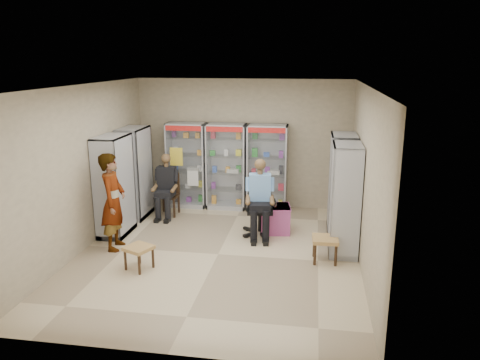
% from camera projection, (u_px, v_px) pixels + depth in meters
% --- Properties ---
extents(floor, '(6.00, 6.00, 0.00)m').
position_uv_depth(floor, '(218.00, 254.00, 8.49)').
color(floor, '#C6B089').
rests_on(floor, ground).
extents(room_shell, '(5.02, 6.02, 3.01)m').
position_uv_depth(room_shell, '(217.00, 148.00, 7.99)').
color(room_shell, tan).
rests_on(room_shell, ground).
extents(cabinet_back_left, '(0.90, 0.50, 2.00)m').
position_uv_depth(cabinet_back_left, '(187.00, 165.00, 11.04)').
color(cabinet_back_left, silver).
rests_on(cabinet_back_left, floor).
extents(cabinet_back_mid, '(0.90, 0.50, 2.00)m').
position_uv_depth(cabinet_back_mid, '(227.00, 167.00, 10.90)').
color(cabinet_back_mid, '#AAABB1').
rests_on(cabinet_back_mid, floor).
extents(cabinet_back_right, '(0.90, 0.50, 2.00)m').
position_uv_depth(cabinet_back_right, '(267.00, 168.00, 10.75)').
color(cabinet_back_right, '#B3B7BB').
rests_on(cabinet_back_right, floor).
extents(cabinet_right_far, '(0.90, 0.50, 2.00)m').
position_uv_depth(cabinet_right_far, '(342.00, 183.00, 9.42)').
color(cabinet_right_far, '#9D9FA4').
rests_on(cabinet_right_far, floor).
extents(cabinet_right_near, '(0.90, 0.50, 2.00)m').
position_uv_depth(cabinet_right_near, '(345.00, 199.00, 8.37)').
color(cabinet_right_near, '#B5B7BD').
rests_on(cabinet_right_near, floor).
extents(cabinet_left_far, '(0.90, 0.50, 2.00)m').
position_uv_depth(cabinet_left_far, '(135.00, 173.00, 10.29)').
color(cabinet_left_far, '#A0A2A7').
rests_on(cabinet_left_far, floor).
extents(cabinet_left_near, '(0.90, 0.50, 2.00)m').
position_uv_depth(cabinet_left_near, '(114.00, 186.00, 9.24)').
color(cabinet_left_near, '#B3B7BB').
rests_on(cabinet_left_near, floor).
extents(wooden_chair, '(0.42, 0.42, 0.94)m').
position_uv_depth(wooden_chair, '(168.00, 195.00, 10.52)').
color(wooden_chair, black).
rests_on(wooden_chair, floor).
extents(seated_customer, '(0.44, 0.60, 1.34)m').
position_uv_depth(seated_customer, '(167.00, 187.00, 10.42)').
color(seated_customer, black).
rests_on(seated_customer, floor).
extents(office_chair, '(0.71, 0.71, 1.16)m').
position_uv_depth(office_chair, '(260.00, 207.00, 9.31)').
color(office_chair, black).
rests_on(office_chair, floor).
extents(seated_shopkeeper, '(0.57, 0.73, 1.47)m').
position_uv_depth(seated_shopkeeper, '(260.00, 200.00, 9.22)').
color(seated_shopkeeper, '#698BD0').
rests_on(seated_shopkeeper, floor).
extents(pink_trunk, '(0.64, 0.63, 0.55)m').
position_uv_depth(pink_trunk, '(275.00, 219.00, 9.53)').
color(pink_trunk, '#B24778').
rests_on(pink_trunk, floor).
extents(tea_glass, '(0.07, 0.07, 0.09)m').
position_uv_depth(tea_glass, '(275.00, 204.00, 9.41)').
color(tea_glass, '#592C07').
rests_on(tea_glass, pink_trunk).
extents(woven_stool_a, '(0.46, 0.46, 0.44)m').
position_uv_depth(woven_stool_a, '(325.00, 249.00, 8.15)').
color(woven_stool_a, '#A16E44').
rests_on(woven_stool_a, floor).
extents(woven_stool_b, '(0.53, 0.53, 0.40)m').
position_uv_depth(woven_stool_b, '(139.00, 258.00, 7.86)').
color(woven_stool_b, '#B0764A').
rests_on(woven_stool_b, floor).
extents(standing_man, '(0.50, 0.70, 1.81)m').
position_uv_depth(standing_man, '(113.00, 202.00, 8.55)').
color(standing_man, '#98989B').
rests_on(standing_man, floor).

